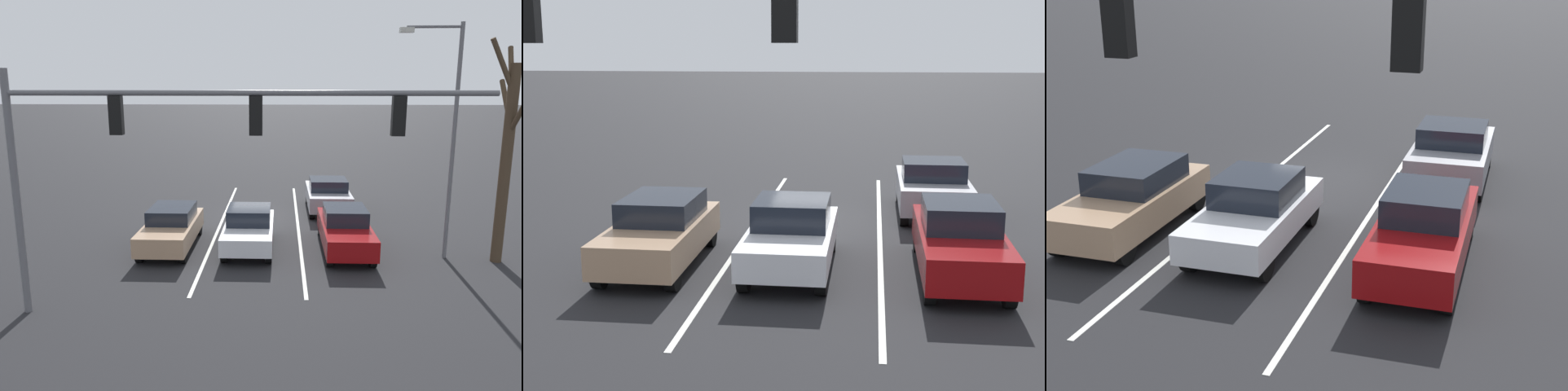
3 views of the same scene
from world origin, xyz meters
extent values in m
plane|color=black|center=(0.00, 0.00, 0.00)|extent=(240.00, 240.00, 0.00)
cube|color=silver|center=(-1.68, 1.77, 0.01)|extent=(0.12, 15.53, 0.01)
cube|color=silver|center=(1.68, 1.77, 0.01)|extent=(0.12, 15.53, 0.01)
cube|color=tan|center=(3.14, 4.98, 0.65)|extent=(1.75, 4.42, 0.69)
cube|color=black|center=(3.14, 4.70, 1.25)|extent=(1.54, 2.08, 0.52)
cube|color=red|center=(2.52, 2.81, 0.82)|extent=(0.24, 0.06, 0.12)
cube|color=red|center=(3.75, 2.81, 0.82)|extent=(0.24, 0.06, 0.12)
cylinder|color=black|center=(2.39, 6.63, 0.30)|extent=(0.22, 0.61, 0.61)
cylinder|color=black|center=(3.88, 6.63, 0.30)|extent=(0.22, 0.61, 0.61)
cylinder|color=black|center=(2.39, 3.32, 0.30)|extent=(0.22, 0.61, 0.61)
cylinder|color=black|center=(3.88, 3.32, 0.30)|extent=(0.22, 0.61, 0.61)
cube|color=silver|center=(0.23, 4.98, 0.66)|extent=(1.77, 4.24, 0.60)
cube|color=black|center=(0.23, 4.79, 1.24)|extent=(1.56, 1.75, 0.57)
cube|color=red|center=(-0.39, 2.90, 0.81)|extent=(0.24, 0.06, 0.12)
cube|color=red|center=(0.86, 2.90, 0.81)|extent=(0.24, 0.06, 0.12)
cylinder|color=black|center=(-0.52, 6.50, 0.35)|extent=(0.22, 0.71, 0.71)
cylinder|color=black|center=(0.99, 6.50, 0.35)|extent=(0.22, 0.71, 0.71)
cylinder|color=black|center=(-0.52, 3.47, 0.35)|extent=(0.22, 0.71, 0.71)
cylinder|color=black|center=(0.99, 3.47, 0.35)|extent=(0.22, 0.71, 0.71)
cube|color=maroon|center=(-3.29, 5.00, 0.67)|extent=(1.70, 4.69, 0.71)
cube|color=black|center=(-3.29, 4.85, 1.30)|extent=(1.50, 1.86, 0.55)
cube|color=red|center=(-3.89, 2.69, 0.85)|extent=(0.24, 0.06, 0.12)
cube|color=red|center=(-2.70, 2.69, 0.85)|extent=(0.24, 0.06, 0.12)
cylinder|color=black|center=(-4.02, 6.77, 0.32)|extent=(0.22, 0.63, 0.63)
cylinder|color=black|center=(-2.57, 6.77, 0.32)|extent=(0.22, 0.63, 0.63)
cylinder|color=black|center=(-4.02, 3.22, 0.32)|extent=(0.22, 0.63, 0.63)
cylinder|color=black|center=(-2.57, 3.22, 0.32)|extent=(0.22, 0.63, 0.63)
cube|color=gray|center=(-3.18, -0.85, 0.70)|extent=(1.94, 4.23, 0.72)
cube|color=black|center=(-3.18, -0.75, 1.32)|extent=(1.71, 1.77, 0.52)
cube|color=red|center=(-3.86, -2.92, 0.88)|extent=(0.24, 0.06, 0.12)
cube|color=red|center=(-2.50, -2.92, 0.88)|extent=(0.24, 0.06, 0.12)
cylinder|color=black|center=(-4.02, 0.68, 0.34)|extent=(0.22, 0.69, 0.69)
cylinder|color=black|center=(-2.34, 0.68, 0.34)|extent=(0.22, 0.69, 0.69)
cylinder|color=black|center=(-4.02, -2.37, 0.34)|extent=(0.22, 0.69, 0.69)
cylinder|color=black|center=(-2.34, -2.37, 0.34)|extent=(0.22, 0.69, 0.69)
cube|color=black|center=(-3.74, 10.53, 5.25)|extent=(0.32, 0.22, 0.95)
sphere|color=#4C420C|center=(-3.74, 10.37, 5.25)|extent=(0.20, 0.20, 0.20)
sphere|color=#0A3814|center=(-3.74, 10.37, 4.97)|extent=(0.20, 0.20, 0.20)
cube|color=black|center=(-0.30, 10.53, 5.25)|extent=(0.32, 0.22, 0.95)
sphere|color=#4C420C|center=(-0.30, 10.37, 5.25)|extent=(0.20, 0.20, 0.20)
sphere|color=#0A3814|center=(-0.30, 10.37, 4.97)|extent=(0.20, 0.20, 0.20)
camera|label=1|loc=(-0.92, 22.98, 6.05)|focal=35.00mm
camera|label=2|loc=(-1.44, 19.89, 4.73)|focal=50.00mm
camera|label=3|loc=(-5.02, 18.22, 6.04)|focal=50.00mm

